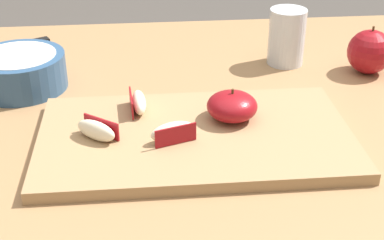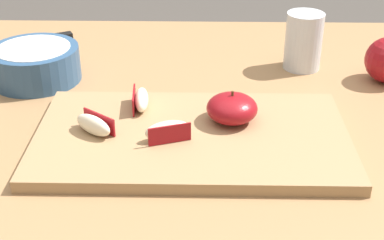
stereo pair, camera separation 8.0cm
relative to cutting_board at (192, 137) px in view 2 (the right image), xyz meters
name	(u,v)px [view 2 (the right image)]	position (x,y,z in m)	size (l,w,h in m)	color
dining_table	(149,174)	(-0.07, 0.06, -0.11)	(1.21, 0.95, 0.72)	#9E754C
cutting_board	(192,137)	(0.00, 0.00, 0.00)	(0.45, 0.26, 0.02)	#A37F56
apple_half_skin_up	(232,108)	(0.06, 0.04, 0.03)	(0.08, 0.08, 0.05)	maroon
apple_wedge_left	(168,131)	(-0.03, -0.02, 0.02)	(0.07, 0.04, 0.03)	#F4EACC
apple_wedge_middle	(94,125)	(-0.14, -0.01, 0.02)	(0.06, 0.06, 0.03)	#F4EACC
apple_wedge_right	(141,100)	(-0.08, 0.07, 0.02)	(0.03, 0.07, 0.03)	#F4EACC
paring_knife	(49,39)	(-0.30, 0.40, 0.00)	(0.15, 0.09, 0.01)	silver
ceramic_fruit_bowl	(35,63)	(-0.28, 0.21, 0.02)	(0.16, 0.16, 0.06)	#2D517A
drinking_glass_water	(303,41)	(0.20, 0.28, 0.04)	(0.07, 0.07, 0.10)	silver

